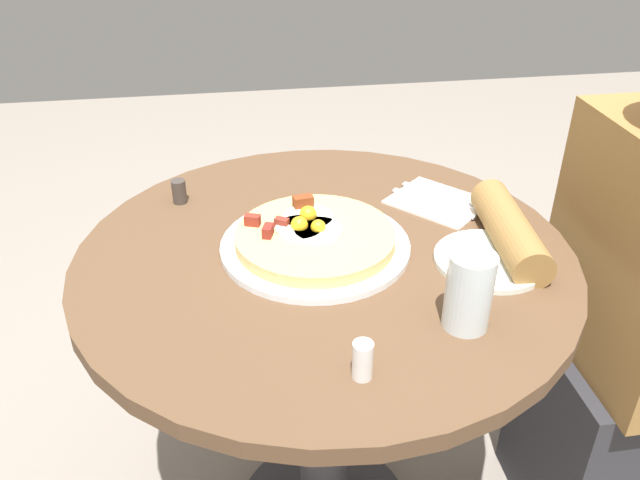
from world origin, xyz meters
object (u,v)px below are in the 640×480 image
at_px(dining_table, 324,328).
at_px(pizza_plate, 315,246).
at_px(bread_plate, 490,260).
at_px(salt_shaker, 359,361).
at_px(water_glass, 469,291).
at_px(fork, 433,203).
at_px(knife, 442,196).
at_px(person_seated, 629,335).
at_px(breakfast_pizza, 314,235).
at_px(pepper_shaker, 179,191).

distance_m(dining_table, pizza_plate, 0.18).
height_order(bread_plate, salt_shaker, salt_shaker).
distance_m(water_glass, salt_shaker, 0.20).
relative_size(fork, water_glass, 1.50).
height_order(dining_table, knife, knife).
distance_m(dining_table, person_seated, 0.60).
relative_size(pizza_plate, water_glass, 2.75).
relative_size(person_seated, water_glass, 9.49).
xyz_separation_m(bread_plate, fork, (-0.21, -0.04, 0.00)).
bearing_deg(knife, breakfast_pizza, -105.63).
height_order(person_seated, fork, person_seated).
bearing_deg(person_seated, water_glass, -67.86).
distance_m(person_seated, water_glass, 0.53).
bearing_deg(fork, bread_plate, -32.48).
bearing_deg(water_glass, dining_table, -143.14).
bearing_deg(breakfast_pizza, person_seated, 83.49).
bearing_deg(salt_shaker, pizza_plate, -178.19).
height_order(pizza_plate, pepper_shaker, pepper_shaker).
distance_m(breakfast_pizza, water_glass, 0.31).
height_order(pizza_plate, bread_plate, pizza_plate).
bearing_deg(pizza_plate, bread_plate, 72.73).
xyz_separation_m(water_glass, salt_shaker, (0.08, -0.18, -0.03)).
bearing_deg(knife, pizza_plate, -104.91).
xyz_separation_m(dining_table, pizza_plate, (-0.01, -0.02, 0.18)).
bearing_deg(salt_shaker, fork, 151.60).
height_order(breakfast_pizza, pepper_shaker, breakfast_pizza).
bearing_deg(pizza_plate, water_glass, 38.00).
relative_size(dining_table, person_seated, 0.76).
distance_m(fork, pepper_shaker, 0.49).
bearing_deg(dining_table, breakfast_pizza, -128.37).
bearing_deg(fork, breakfast_pizza, -107.65).
bearing_deg(fork, salt_shaker, -70.63).
relative_size(breakfast_pizza, pepper_shaker, 5.90).
distance_m(knife, pepper_shaker, 0.52).
xyz_separation_m(fork, pepper_shaker, (-0.09, -0.48, 0.02)).
bearing_deg(bread_plate, water_glass, -32.81).
height_order(pizza_plate, breakfast_pizza, breakfast_pizza).
distance_m(knife, water_glass, 0.39).
xyz_separation_m(breakfast_pizza, pepper_shaker, (-0.21, -0.23, -0.00)).
bearing_deg(person_seated, knife, -121.89).
distance_m(pizza_plate, pepper_shaker, 0.32).
height_order(bread_plate, fork, bread_plate).
bearing_deg(dining_table, bread_plate, 73.82).
distance_m(breakfast_pizza, salt_shaker, 0.33).
relative_size(pizza_plate, fork, 1.83).
bearing_deg(person_seated, breakfast_pizza, -96.51).
bearing_deg(bread_plate, pizza_plate, -107.27).
distance_m(breakfast_pizza, bread_plate, 0.30).
relative_size(pizza_plate, knife, 1.83).
bearing_deg(breakfast_pizza, salt_shaker, 2.15).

